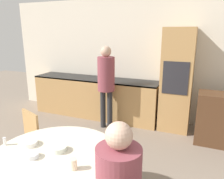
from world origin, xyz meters
TOP-DOWN VIEW (x-y plane):
  - wall_back at (0.00, 4.67)m, footprint 6.76×0.05m
  - kitchen_counter at (-1.08, 4.33)m, footprint 2.89×0.60m
  - oven_unit at (0.69, 4.33)m, footprint 0.57×0.59m
  - dining_table at (-0.13, 1.58)m, footprint 1.26×1.26m
  - chair_far_left at (-0.92, 1.98)m, footprint 0.52×0.52m
  - person_standing at (-0.58, 3.82)m, footprint 0.33×0.33m
  - cup at (0.17, 1.43)m, footprint 0.07×0.07m
  - bowl_near at (-0.29, 1.44)m, footprint 0.13×0.13m
  - bowl_centre at (-0.12, 1.63)m, footprint 0.16×0.16m
  - bowl_far at (-0.48, 1.61)m, footprint 0.17×0.17m
  - salt_shaker at (-0.71, 1.51)m, footprint 0.03×0.03m

SIDE VIEW (x-z plane):
  - kitchen_counter at x=-1.08m, z-range 0.01..0.90m
  - chair_far_left at x=-0.92m, z-range 0.06..0.97m
  - dining_table at x=-0.13m, z-range 0.17..0.94m
  - bowl_near at x=-0.29m, z-range 0.76..0.81m
  - bowl_far at x=-0.48m, z-range 0.76..0.81m
  - bowl_centre at x=-0.12m, z-range 0.76..0.81m
  - salt_shaker at x=-0.71m, z-range 0.76..0.85m
  - cup at x=0.17m, z-range 0.76..0.86m
  - oven_unit at x=0.69m, z-range 0.00..1.98m
  - person_standing at x=-0.58m, z-range 0.20..1.84m
  - wall_back at x=0.00m, z-range 0.00..2.60m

